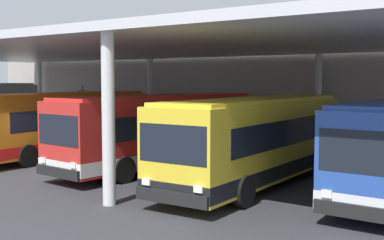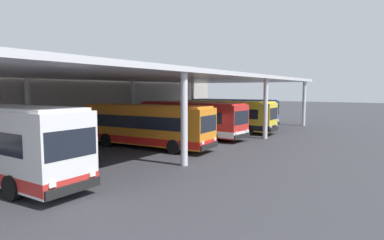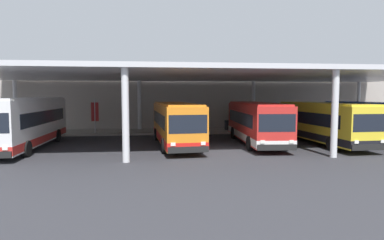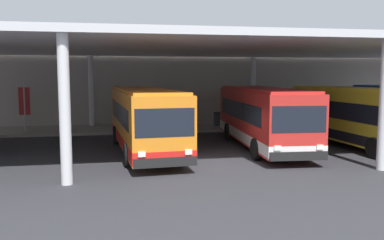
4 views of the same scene
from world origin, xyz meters
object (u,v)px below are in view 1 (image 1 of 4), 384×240
bus_middle_bay (160,130)px  bus_far_bay (257,140)px  trash_bin (248,135)px  bus_second_bay (62,123)px  banner_sign (83,106)px  bench_waiting (314,140)px

bus_middle_bay → bus_far_bay: size_ratio=1.00×
bus_far_bay → trash_bin: bearing=122.1°
bus_second_bay → banner_sign: 10.61m
bus_second_bay → bus_far_bay: (11.33, -0.41, 0.00)m
bus_middle_bay → bench_waiting: size_ratio=5.93×
bus_second_bay → banner_sign: (-7.26, 7.73, 0.32)m
trash_bin → bus_far_bay: bearing=-57.9°
bus_middle_bay → bus_far_bay: bearing=-6.8°
bus_second_bay → bus_far_bay: bearing=-2.1°
bench_waiting → trash_bin: size_ratio=1.84×
bus_far_bay → bus_second_bay: bearing=177.9°
banner_sign → bus_second_bay: bearing=-46.8°
bus_middle_bay → banner_sign: bearing=150.8°
bus_middle_bay → banner_sign: 15.45m
banner_sign → bench_waiting: bearing=3.0°
bench_waiting → banner_sign: banner_sign is taller
bus_second_bay → trash_bin: 10.25m
bus_far_bay → trash_bin: (-5.52, 8.79, -0.98)m
bus_middle_bay → banner_sign: banner_sign is taller
bus_second_bay → trash_bin: bus_second_bay is taller
bench_waiting → trash_bin: trash_bin is taller
bus_middle_bay → bus_far_bay: same height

